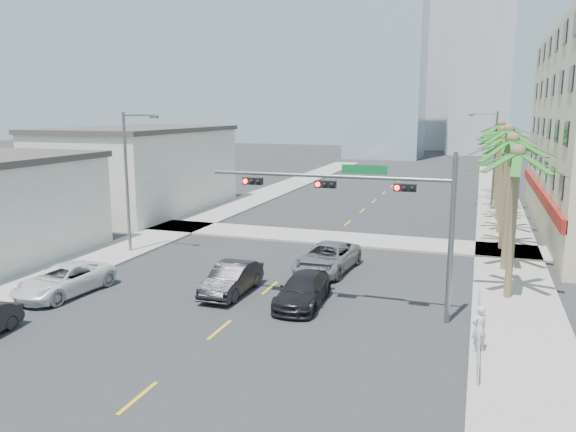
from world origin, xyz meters
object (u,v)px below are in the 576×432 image
object	(u,v)px
traffic_signal_mast	(376,204)
car_lane_center	(327,258)
car_lane_left	(232,279)
car_parked_far	(64,280)
car_lane_right	(303,290)
pedestrian	(479,329)

from	to	relation	value
traffic_signal_mast	car_lane_center	size ratio (longest dim) A/B	1.95
traffic_signal_mast	car_lane_left	world-z (taller)	traffic_signal_mast
car_parked_far	car_lane_left	size ratio (longest dim) A/B	1.14
traffic_signal_mast	car_lane_right	world-z (taller)	traffic_signal_mast
car_parked_far	pedestrian	bearing A→B (deg)	3.90
car_lane_center	pedestrian	xyz separation A→B (m)	(8.30, -9.05, 0.25)
pedestrian	car_lane_right	bearing A→B (deg)	-60.74
car_lane_center	car_lane_right	world-z (taller)	car_lane_center
car_parked_far	traffic_signal_mast	bearing A→B (deg)	14.49
car_parked_far	pedestrian	xyz separation A→B (m)	(19.70, -0.78, 0.30)
car_parked_far	pedestrian	distance (m)	19.72
car_lane_left	pedestrian	distance (m)	12.34
car_parked_far	car_lane_center	world-z (taller)	car_lane_center
car_lane_left	pedestrian	xyz separation A→B (m)	(11.80, -3.60, 0.27)
car_lane_right	traffic_signal_mast	bearing A→B (deg)	-5.91
traffic_signal_mast	car_lane_right	bearing A→B (deg)	176.16
car_lane_center	pedestrian	size ratio (longest dim) A/B	3.19
car_lane_left	car_lane_right	world-z (taller)	car_lane_left
car_lane_left	car_parked_far	bearing A→B (deg)	-159.90
car_lane_right	car_lane_left	bearing A→B (deg)	172.52
car_lane_left	car_lane_center	distance (m)	6.48
traffic_signal_mast	car_parked_far	world-z (taller)	traffic_signal_mast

